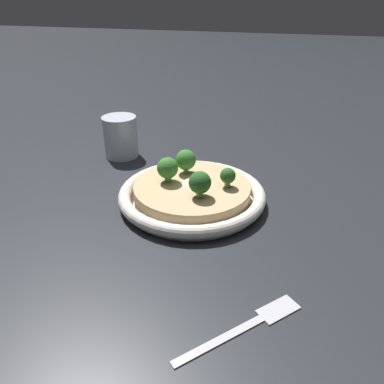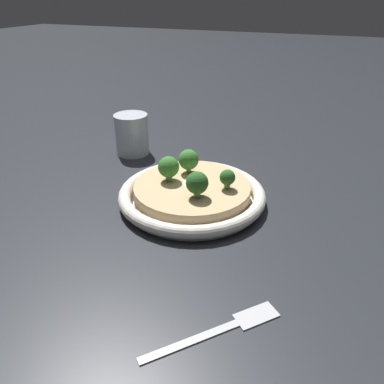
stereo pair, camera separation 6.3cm
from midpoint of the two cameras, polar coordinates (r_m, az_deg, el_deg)
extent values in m
plane|color=#23262B|center=(0.69, 2.62, -1.61)|extent=(6.00, 6.00, 0.00)
cylinder|color=silver|center=(0.69, 2.63, -1.39)|extent=(0.25, 0.25, 0.01)
torus|color=silver|center=(0.68, 2.65, -0.35)|extent=(0.27, 0.27, 0.02)
cylinder|color=tan|center=(0.68, 2.66, -0.07)|extent=(0.21, 0.21, 0.03)
cone|color=white|center=(0.68, 3.04, 1.77)|extent=(0.04, 0.04, 0.01)
cylinder|color=#84A856|center=(0.63, 3.65, -0.06)|extent=(0.02, 0.02, 0.02)
sphere|color=#285B23|center=(0.62, 3.70, 1.34)|extent=(0.04, 0.04, 0.04)
cylinder|color=#759E4C|center=(0.72, 2.02, 3.62)|extent=(0.01, 0.01, 0.02)
sphere|color=#387A2D|center=(0.71, 2.04, 4.91)|extent=(0.04, 0.04, 0.04)
cylinder|color=#759E4C|center=(0.66, 8.10, 1.09)|extent=(0.01, 0.01, 0.02)
sphere|color=#285B23|center=(0.66, 8.18, 2.16)|extent=(0.03, 0.03, 0.03)
cylinder|color=#668E47|center=(0.68, -0.91, 2.46)|extent=(0.02, 0.02, 0.02)
sphere|color=#387A2D|center=(0.68, -0.92, 3.78)|extent=(0.04, 0.04, 0.04)
cylinder|color=silver|center=(0.89, -7.13, 8.68)|extent=(0.08, 0.08, 0.09)
cube|color=#B7B7BC|center=(0.45, 4.11, -21.86)|extent=(0.10, 0.09, 0.00)
cube|color=#B7B7BC|center=(0.49, 13.66, -17.90)|extent=(0.06, 0.05, 0.00)
camera|label=1|loc=(0.03, -87.34, 1.45)|focal=35.00mm
camera|label=2|loc=(0.03, 92.66, -1.45)|focal=35.00mm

